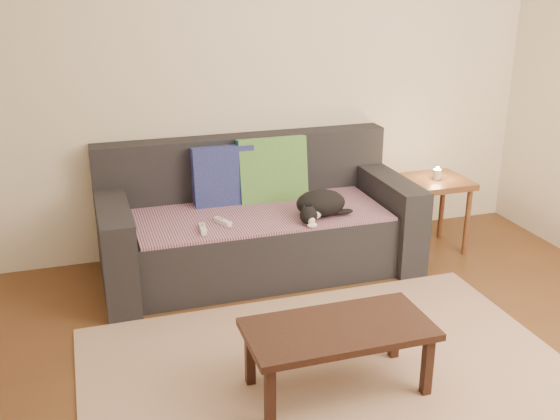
% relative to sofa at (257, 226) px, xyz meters
% --- Properties ---
extents(ground, '(4.50, 4.50, 0.00)m').
position_rel_sofa_xyz_m(ground, '(0.00, -1.57, -0.31)').
color(ground, brown).
rests_on(ground, ground).
extents(back_wall, '(4.50, 0.04, 2.60)m').
position_rel_sofa_xyz_m(back_wall, '(0.00, 0.43, 0.99)').
color(back_wall, beige).
rests_on(back_wall, ground).
extents(sofa, '(2.10, 0.94, 0.87)m').
position_rel_sofa_xyz_m(sofa, '(0.00, 0.00, 0.00)').
color(sofa, '#232328').
rests_on(sofa, ground).
extents(throw_blanket, '(1.66, 0.74, 0.02)m').
position_rel_sofa_xyz_m(throw_blanket, '(0.00, -0.09, 0.12)').
color(throw_blanket, '#46284B').
rests_on(throw_blanket, sofa).
extents(cushion_navy, '(0.42, 0.15, 0.43)m').
position_rel_sofa_xyz_m(cushion_navy, '(-0.18, 0.17, 0.32)').
color(cushion_navy, navy).
rests_on(cushion_navy, throw_blanket).
extents(cushion_green, '(0.49, 0.19, 0.50)m').
position_rel_sofa_xyz_m(cushion_green, '(0.16, 0.17, 0.32)').
color(cushion_green, '#0E5A51').
rests_on(cushion_green, throw_blanket).
extents(cat, '(0.40, 0.35, 0.17)m').
position_rel_sofa_xyz_m(cat, '(0.35, -0.28, 0.21)').
color(cat, black).
rests_on(cat, throw_blanket).
extents(wii_remote_a, '(0.05, 0.15, 0.03)m').
position_rel_sofa_xyz_m(wii_remote_a, '(-0.43, -0.31, 0.15)').
color(wii_remote_a, white).
rests_on(wii_remote_a, throw_blanket).
extents(wii_remote_b, '(0.09, 0.15, 0.03)m').
position_rel_sofa_xyz_m(wii_remote_b, '(-0.28, -0.22, 0.15)').
color(wii_remote_b, white).
rests_on(wii_remote_b, throw_blanket).
extents(side_table, '(0.43, 0.43, 0.54)m').
position_rel_sofa_xyz_m(side_table, '(1.33, -0.08, 0.14)').
color(side_table, brown).
rests_on(side_table, ground).
extents(candle, '(0.06, 0.06, 0.09)m').
position_rel_sofa_xyz_m(candle, '(1.33, -0.08, 0.27)').
color(candle, beige).
rests_on(candle, side_table).
extents(rug, '(2.50, 1.80, 0.01)m').
position_rel_sofa_xyz_m(rug, '(0.00, -1.42, -0.30)').
color(rug, tan).
rests_on(rug, ground).
extents(coffee_table, '(0.90, 0.45, 0.36)m').
position_rel_sofa_xyz_m(coffee_table, '(-0.01, -1.50, 0.01)').
color(coffee_table, black).
rests_on(coffee_table, rug).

